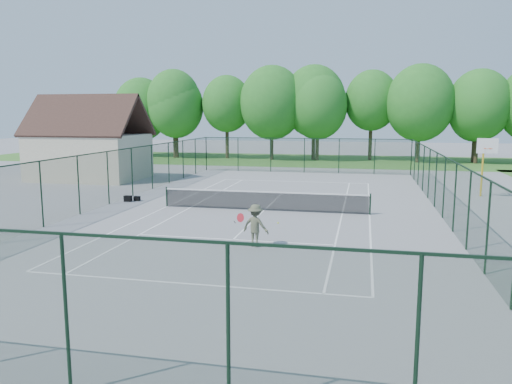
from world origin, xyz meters
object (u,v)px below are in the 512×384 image
Objects in this scene: tennis_net at (264,200)px; tennis_player at (256,225)px; sports_bag_a at (128,199)px; basketball_goal at (485,156)px.

tennis_net is 6.50× the size of tennis_player.
tennis_net is at bearing -9.21° from sports_bag_a.
sports_bag_a is 12.56m from tennis_player.
tennis_net reaches higher than sports_bag_a.
basketball_goal is at bearing 29.53° from tennis_net.
basketball_goal is at bearing 13.82° from sports_bag_a.
basketball_goal reaches higher than tennis_net.
sports_bag_a is at bearing 173.07° from tennis_net.
tennis_net is 8.41m from sports_bag_a.
sports_bag_a is at bearing 138.93° from tennis_player.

